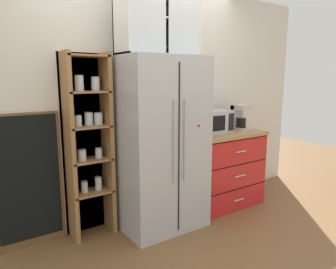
{
  "coord_description": "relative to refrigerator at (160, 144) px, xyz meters",
  "views": [
    {
      "loc": [
        -1.68,
        -2.58,
        1.54
      ],
      "look_at": [
        0.1,
        0.02,
        0.96
      ],
      "focal_mm": 33.14,
      "sensor_mm": 36.0,
      "label": 1
    }
  ],
  "objects": [
    {
      "name": "ground_plane",
      "position": [
        -0.0,
        -0.02,
        -0.87
      ],
      "size": [
        10.58,
        10.58,
        0.0
      ],
      "primitive_type": "plane",
      "color": "brown"
    },
    {
      "name": "wall_back_cream",
      "position": [
        -0.0,
        0.38,
        0.4
      ],
      "size": [
        4.89,
        0.1,
        2.55
      ],
      "primitive_type": "cube",
      "color": "silver",
      "rests_on": "ground"
    },
    {
      "name": "refrigerator",
      "position": [
        0.0,
        0.0,
        0.0
      ],
      "size": [
        0.84,
        0.67,
        1.75
      ],
      "color": "#B7BABF",
      "rests_on": "ground"
    },
    {
      "name": "pantry_shelf_column",
      "position": [
        -0.67,
        0.26,
        0.05
      ],
      "size": [
        0.45,
        0.28,
        1.77
      ],
      "color": "brown",
      "rests_on": "ground"
    },
    {
      "name": "counter_cabinet",
      "position": [
        0.92,
        0.04,
        -0.42
      ],
      "size": [
        0.95,
        0.61,
        0.9
      ],
      "color": "red",
      "rests_on": "ground"
    },
    {
      "name": "microwave",
      "position": [
        0.77,
        0.09,
        0.16
      ],
      "size": [
        0.44,
        0.33,
        0.26
      ],
      "color": "#B7BABF",
      "rests_on": "counter_cabinet"
    },
    {
      "name": "coffee_maker",
      "position": [
        1.2,
        0.05,
        0.19
      ],
      "size": [
        0.17,
        0.2,
        0.31
      ],
      "color": "#B7B7BC",
      "rests_on": "counter_cabinet"
    },
    {
      "name": "mug_red",
      "position": [
        0.92,
        -0.0,
        0.07
      ],
      "size": [
        0.11,
        0.08,
        0.08
      ],
      "color": "red",
      "rests_on": "counter_cabinet"
    },
    {
      "name": "mug_navy",
      "position": [
        0.92,
        -0.01,
        0.08
      ],
      "size": [
        0.11,
        0.08,
        0.09
      ],
      "color": "navy",
      "rests_on": "counter_cabinet"
    },
    {
      "name": "bottle_amber",
      "position": [
        0.92,
        -0.02,
        0.13
      ],
      "size": [
        0.07,
        0.07,
        0.24
      ],
      "color": "brown",
      "rests_on": "counter_cabinet"
    },
    {
      "name": "upper_cabinet",
      "position": [
        -0.0,
        0.05,
        1.21
      ],
      "size": [
        0.81,
        0.32,
        0.68
      ],
      "color": "silver",
      "rests_on": "refrigerator"
    },
    {
      "name": "chalkboard_menu",
      "position": [
        -1.22,
        0.3,
        -0.25
      ],
      "size": [
        0.6,
        0.04,
        1.24
      ],
      "color": "brown",
      "rests_on": "ground"
    }
  ]
}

